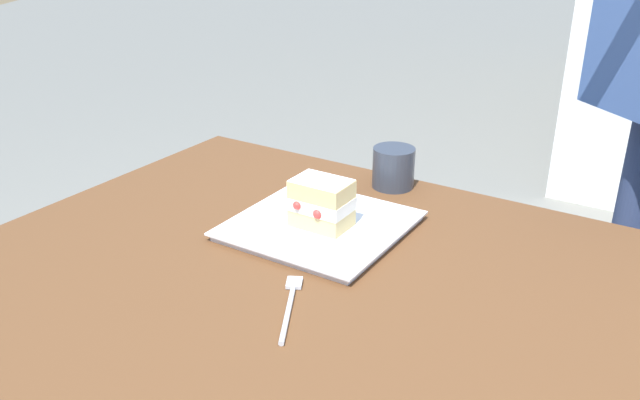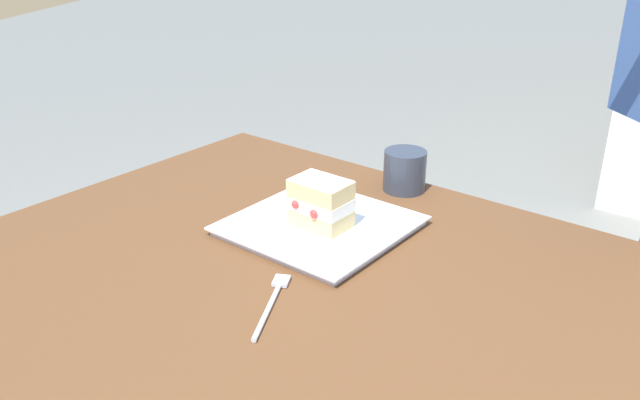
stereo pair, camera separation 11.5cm
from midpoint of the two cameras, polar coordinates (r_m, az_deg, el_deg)
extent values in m
cylinder|color=brown|center=(1.77, -9.80, -6.54)|extent=(0.07, 0.07, 0.65)
cube|color=brown|center=(0.98, 2.38, -9.90)|extent=(1.43, 0.92, 0.04)
cube|color=white|center=(1.18, -2.81, -2.44)|extent=(0.28, 0.28, 0.01)
cube|color=white|center=(1.17, -2.82, -2.09)|extent=(0.29, 0.29, 0.00)
cube|color=#E0C17A|center=(1.15, -2.73, -1.59)|extent=(0.10, 0.07, 0.03)
cube|color=white|center=(1.14, -2.75, -0.36)|extent=(0.10, 0.07, 0.02)
sphere|color=red|center=(1.13, -4.92, -0.54)|extent=(0.02, 0.02, 0.02)
sphere|color=red|center=(1.16, -1.92, 0.29)|extent=(0.01, 0.01, 0.01)
sphere|color=red|center=(1.17, -2.41, 0.18)|extent=(0.01, 0.01, 0.01)
sphere|color=red|center=(1.11, -3.15, -1.29)|extent=(0.02, 0.02, 0.02)
cube|color=#E0C17A|center=(1.13, -2.78, 0.88)|extent=(0.10, 0.07, 0.03)
cube|color=white|center=(1.12, -2.80, 1.65)|extent=(0.10, 0.07, 0.00)
cylinder|color=silver|center=(0.94, -6.40, -9.98)|extent=(0.07, 0.13, 0.01)
cube|color=silver|center=(1.01, -5.54, -7.30)|extent=(0.04, 0.04, 0.01)
cylinder|color=#333842|center=(1.35, 4.01, 2.80)|extent=(0.09, 0.09, 0.08)
cylinder|color=black|center=(1.34, 4.06, 4.25)|extent=(0.08, 0.08, 0.00)
cylinder|color=navy|center=(1.73, 22.91, -5.95)|extent=(0.07, 0.07, 0.81)
camera|label=1|loc=(0.06, -92.86, -1.28)|focal=36.62mm
camera|label=2|loc=(0.06, 87.14, 1.28)|focal=36.62mm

